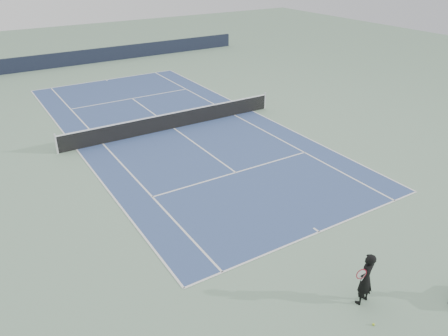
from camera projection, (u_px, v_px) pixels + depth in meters
ground at (174, 128)px, 24.74m from camera, size 80.00×80.00×0.00m
court_surface at (174, 128)px, 24.73m from camera, size 10.97×23.77×0.01m
tennis_net at (173, 120)px, 24.51m from camera, size 12.90×0.10×1.07m
windscreen_far at (83, 57)px, 37.99m from camera, size 30.00×0.25×1.20m
tennis_player at (365, 279)px, 12.30m from camera, size 0.80×0.56×1.69m
tennis_ball at (373, 324)px, 11.87m from camera, size 0.07×0.07×0.07m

